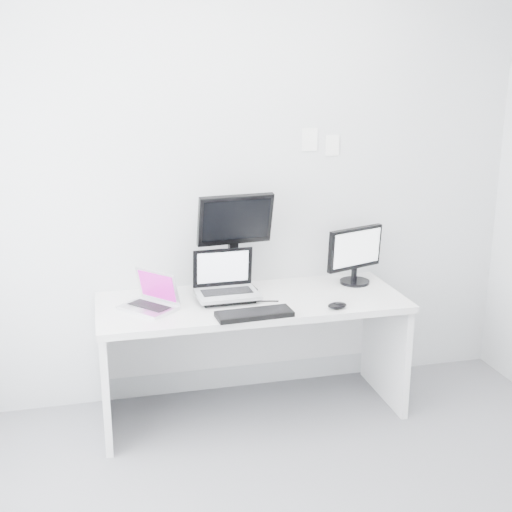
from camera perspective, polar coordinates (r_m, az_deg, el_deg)
name	(u,v)px	position (r m, az deg, el deg)	size (l,w,h in m)	color
back_wall	(239,186)	(4.07, -1.52, 6.11)	(3.60, 3.60, 0.00)	silver
desk	(252,357)	(4.03, -0.35, -8.68)	(1.80, 0.70, 0.73)	silver
macbook	(147,291)	(3.74, -9.40, -2.98)	(0.30, 0.22, 0.22)	silver
speaker	(208,277)	(4.01, -4.14, -1.84)	(0.09, 0.09, 0.19)	black
dell_laptop	(227,276)	(3.83, -2.51, -1.76)	(0.36, 0.28, 0.30)	#A3A6AA
rear_monitor	(235,241)	(3.96, -1.86, 1.27)	(0.46, 0.16, 0.62)	black
samsung_monitor	(356,255)	(4.18, 8.61, 0.11)	(0.41, 0.19, 0.37)	black
keyboard	(254,314)	(3.62, -0.15, -5.03)	(0.42, 0.15, 0.03)	black
mouse	(337,305)	(3.77, 7.03, -4.26)	(0.11, 0.07, 0.04)	black
wall_note_0	(310,139)	(4.14, 4.66, 10.01)	(0.10, 0.00, 0.14)	white
wall_note_1	(332,145)	(4.20, 6.62, 9.48)	(0.09, 0.00, 0.13)	white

